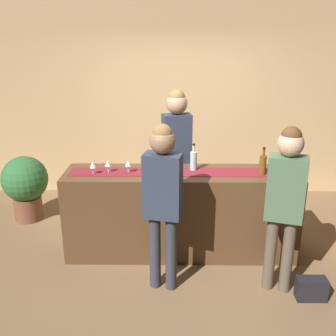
{
  "coord_description": "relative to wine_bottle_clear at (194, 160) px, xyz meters",
  "views": [
    {
      "loc": [
        -0.11,
        -3.94,
        2.38
      ],
      "look_at": [
        -0.15,
        0.0,
        1.02
      ],
      "focal_mm": 41.25,
      "sensor_mm": 36.0,
      "label": 1
    }
  ],
  "objects": [
    {
      "name": "customer_sipping",
      "position": [
        0.8,
        -0.77,
        -0.08
      ],
      "size": [
        0.38,
        0.29,
        1.64
      ],
      "rotation": [
        0.0,
        0.0,
        -0.3
      ],
      "color": "brown",
      "rests_on": "ground"
    },
    {
      "name": "wine_glass_mid_counter",
      "position": [
        -0.92,
        -0.09,
        -0.01
      ],
      "size": [
        0.07,
        0.07,
        0.14
      ],
      "color": "silver",
      "rests_on": "bar_counter"
    },
    {
      "name": "potted_plant_tall",
      "position": [
        -2.19,
        0.74,
        -0.58
      ],
      "size": [
        0.6,
        0.6,
        0.88
      ],
      "color": "brown",
      "rests_on": "ground"
    },
    {
      "name": "back_wall",
      "position": [
        -0.13,
        1.83,
        0.36
      ],
      "size": [
        6.0,
        0.12,
        2.9
      ],
      "primitive_type": "cube",
      "color": "tan",
      "rests_on": "ground"
    },
    {
      "name": "counter_runner_cloth",
      "position": [
        -0.13,
        -0.07,
        -0.11
      ],
      "size": [
        2.42,
        0.28,
        0.01
      ],
      "primitive_type": "cube",
      "color": "maroon",
      "rests_on": "bar_counter"
    },
    {
      "name": "wine_glass_far_end",
      "position": [
        -0.71,
        -0.1,
        -0.01
      ],
      "size": [
        0.07,
        0.07,
        0.14
      ],
      "color": "silver",
      "rests_on": "bar_counter"
    },
    {
      "name": "bartender",
      "position": [
        -0.18,
        0.51,
        0.03
      ],
      "size": [
        0.38,
        0.27,
        1.79
      ],
      "rotation": [
        0.0,
        0.0,
        3.36
      ],
      "color": "#26262B",
      "rests_on": "ground"
    },
    {
      "name": "bar_counter",
      "position": [
        -0.13,
        -0.07,
        -0.6
      ],
      "size": [
        2.55,
        0.6,
        0.97
      ],
      "primitive_type": "cube",
      "color": "#543821",
      "rests_on": "ground"
    },
    {
      "name": "wine_glass_near_customer",
      "position": [
        -1.08,
        -0.15,
        -0.01
      ],
      "size": [
        0.07,
        0.07,
        0.14
      ],
      "color": "silver",
      "rests_on": "bar_counter"
    },
    {
      "name": "customer_browsing",
      "position": [
        -0.32,
        -0.75,
        -0.07
      ],
      "size": [
        0.37,
        0.27,
        1.66
      ],
      "rotation": [
        0.0,
        0.0,
        -0.21
      ],
      "color": "#33333D",
      "rests_on": "ground"
    },
    {
      "name": "wine_bottle_amber",
      "position": [
        0.73,
        -0.13,
        0.0
      ],
      "size": [
        0.07,
        0.07,
        0.3
      ],
      "color": "brown",
      "rests_on": "bar_counter"
    },
    {
      "name": "handbag",
      "position": [
        1.09,
        -0.92,
        -0.98
      ],
      "size": [
        0.28,
        0.14,
        0.22
      ],
      "primitive_type": "cube",
      "color": "black",
      "rests_on": "ground"
    },
    {
      "name": "wine_bottle_clear",
      "position": [
        0.0,
        0.0,
        0.0
      ],
      "size": [
        0.07,
        0.07,
        0.3
      ],
      "color": "#B2C6C1",
      "rests_on": "bar_counter"
    },
    {
      "name": "ground_plane",
      "position": [
        -0.13,
        -0.07,
        -1.09
      ],
      "size": [
        10.0,
        10.0,
        0.0
      ],
      "primitive_type": "plane",
      "color": "brown"
    }
  ]
}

